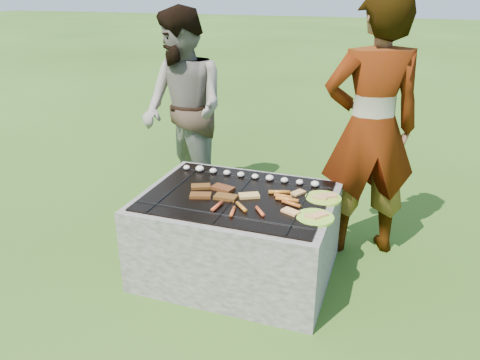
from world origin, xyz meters
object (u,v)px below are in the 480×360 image
at_px(fire_pit, 238,237).
at_px(cook, 371,129).
at_px(plate_far, 323,198).
at_px(bystander, 184,111).
at_px(plate_near, 315,217).

distance_m(fire_pit, cook, 1.23).
relative_size(plate_far, bystander, 0.17).
bearing_deg(cook, plate_near, 53.28).
bearing_deg(bystander, cook, 22.75).
xyz_separation_m(plate_far, bystander, (-1.42, 0.83, 0.28)).
height_order(fire_pit, bystander, bystander).
xyz_separation_m(fire_pit, cook, (0.79, 0.64, 0.69)).
relative_size(plate_far, plate_near, 1.00).
bearing_deg(fire_pit, bystander, 131.39).
xyz_separation_m(fire_pit, bystander, (-0.86, 0.97, 0.61)).
bearing_deg(fire_pit, plate_near, -15.48).
xyz_separation_m(cook, bystander, (-1.65, 0.33, -0.08)).
bearing_deg(cook, bystander, -31.99).
distance_m(plate_far, cook, 0.66).
height_order(plate_near, bystander, bystander).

